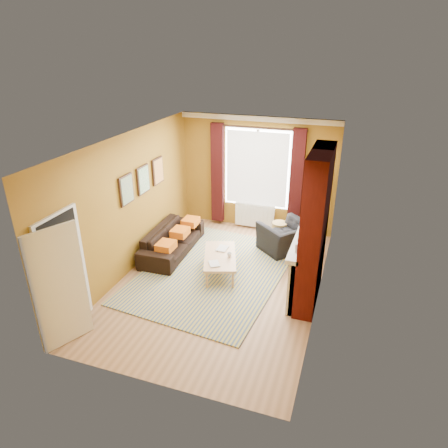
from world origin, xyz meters
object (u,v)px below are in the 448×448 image
Objects in this scene: floor_lamp at (320,188)px; wicker_stool at (279,231)px; sofa at (172,240)px; armchair at (285,237)px; coffee_table at (220,257)px.

wicker_stool is at bearing -166.13° from floor_lamp.
sofa is 1.19× the size of floor_lamp.
floor_lamp is at bearing -63.81° from sofa.
armchair is at bearing -71.53° from sofa.
wicker_stool is at bearing -59.20° from sofa.
floor_lamp is (0.59, 0.70, 1.01)m from armchair.
wicker_stool is 1.40m from floor_lamp.
sofa is 3.52m from floor_lamp.
coffee_table is at bearing -113.90° from wicker_stool.
sofa is at bearing -29.24° from armchair.
sofa is 2.54m from armchair.
armchair is 0.75× the size of coffee_table.
wicker_stool is at bearing -114.74° from armchair.
coffee_table is (1.31, -0.52, 0.08)m from sofa.
wicker_stool is 0.26× the size of floor_lamp.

